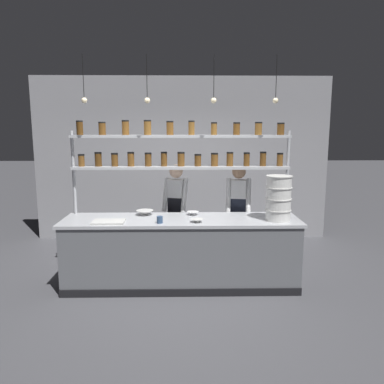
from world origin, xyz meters
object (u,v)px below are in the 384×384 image
Objects in this scene: serving_cup_front at (160,220)px; spice_shelf_unit at (180,154)px; chef_left at (176,210)px; prep_bowl_near_left at (193,213)px; chef_center at (238,211)px; container_stack at (279,198)px; prep_bowl_center_front at (197,221)px; cutting_board at (109,222)px; prep_bowl_center_back at (145,213)px.

spice_shelf_unit is at bearing 65.63° from serving_cup_front.
chef_left is 9.46× the size of prep_bowl_near_left.
container_stack is (0.41, -0.72, 0.32)m from chef_center.
prep_bowl_near_left is at bearing 95.84° from prep_bowl_center_front.
chef_center is at bearing 10.67° from chef_left.
chef_left is 1.00× the size of chef_center.
chef_left is at bearing -176.69° from chef_center.
container_stack is (1.33, -0.81, 0.32)m from chef_left.
chef_left is 1.22m from cutting_board.
chef_center is 0.78m from prep_bowl_near_left.
chef_center reaches higher than prep_bowl_center_front.
spice_shelf_unit reaches higher than serving_cup_front.
prep_bowl_near_left is (0.17, -0.11, -0.81)m from spice_shelf_unit.
prep_bowl_center_back reaches higher than prep_bowl_near_left.
container_stack is at bearing -14.99° from chef_left.
cutting_board is 0.65m from serving_cup_front.
cutting_board is 1.15m from prep_bowl_near_left.
container_stack reaches higher than cutting_board.
spice_shelf_unit is 18.61× the size of prep_bowl_center_front.
chef_left is at bearing 116.86° from prep_bowl_near_left.
chef_center reaches higher than container_stack.
chef_left is at bearing 46.85° from cutting_board.
cutting_board is at bearing -177.93° from container_stack.
cutting_board is 1.69× the size of prep_bowl_center_back.
serving_cup_front is at bearing -84.98° from chef_left.
prep_bowl_center_front is at bearing -68.12° from spice_shelf_unit.
spice_shelf_unit is at bearing -62.62° from chef_left.
chef_left is (-0.07, 0.36, -0.86)m from spice_shelf_unit.
spice_shelf_unit is 0.94m from prep_bowl_center_back.
spice_shelf_unit is 33.75× the size of serving_cup_front.
cutting_board is (-0.90, -0.53, -0.82)m from spice_shelf_unit.
serving_cup_front is (0.23, -0.45, 0.01)m from prep_bowl_center_back.
spice_shelf_unit is 18.04× the size of prep_bowl_near_left.
container_stack reaches higher than prep_bowl_near_left.
prep_bowl_near_left is at bearing -46.78° from chef_left.
container_stack is 1.08m from prep_bowl_center_front.
spice_shelf_unit is 1.33m from cutting_board.
prep_bowl_near_left is 0.42m from prep_bowl_center_front.
chef_center is 9.77× the size of prep_bowl_center_front.
serving_cup_front reaches higher than prep_bowl_center_front.
chef_center is 17.72× the size of serving_cup_front.
spice_shelf_unit is 12.62× the size of prep_bowl_center_back.
chef_center is 6.63× the size of prep_bowl_center_back.
chef_left is at bearing 78.65° from serving_cup_front.
serving_cup_front reaches higher than prep_bowl_near_left.
chef_left reaches higher than cutting_board.
prep_bowl_near_left reaches higher than prep_bowl_center_front.
container_stack is at bearing 4.27° from serving_cup_front.
cutting_board is (-1.75, -0.80, 0.04)m from chef_center.
container_stack is at bearing 2.07° from cutting_board.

